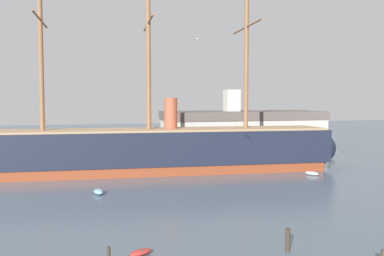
% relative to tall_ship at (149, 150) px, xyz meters
% --- Properties ---
extents(tall_ship, '(74.94, 17.51, 36.03)m').
position_rel_tall_ship_xyz_m(tall_ship, '(0.00, 0.00, 0.00)').
color(tall_ship, brown).
rests_on(tall_ship, ground).
extents(dinghy_foreground_left, '(2.18, 1.65, 0.47)m').
position_rel_tall_ship_xyz_m(dinghy_foreground_left, '(-7.36, -38.08, -3.69)').
color(dinghy_foreground_left, '#B22D28').
rests_on(dinghy_foreground_left, ground).
extents(dinghy_alongside_bow, '(1.53, 2.79, 0.63)m').
position_rel_tall_ship_xyz_m(dinghy_alongside_bow, '(-9.27, -14.56, -3.61)').
color(dinghy_alongside_bow, '#7FB2D6').
rests_on(dinghy_alongside_bow, ground).
extents(dinghy_alongside_stern, '(2.10, 2.59, 0.56)m').
position_rel_tall_ship_xyz_m(dinghy_alongside_stern, '(25.35, -9.60, -3.64)').
color(dinghy_alongside_stern, silver).
rests_on(dinghy_alongside_stern, ground).
extents(sailboat_far_right, '(1.62, 4.13, 5.25)m').
position_rel_tall_ship_xyz_m(sailboat_far_right, '(35.80, 4.47, -3.48)').
color(sailboat_far_right, gold).
rests_on(sailboat_far_right, ground).
extents(dinghy_distant_centre, '(2.56, 3.23, 0.70)m').
position_rel_tall_ship_xyz_m(dinghy_distant_centre, '(3.33, 13.47, -3.57)').
color(dinghy_distant_centre, gold).
rests_on(dinghy_distant_centre, ground).
extents(mooring_piling_right_pair, '(0.38, 0.38, 1.89)m').
position_rel_tall_ship_xyz_m(mooring_piling_right_pair, '(4.36, -40.38, -2.98)').
color(mooring_piling_right_pair, '#382B1E').
rests_on(mooring_piling_right_pair, ground).
extents(dockside_warehouse_right, '(39.94, 18.67, 14.73)m').
position_rel_tall_ship_xyz_m(dockside_warehouse_right, '(26.21, 22.57, 0.91)').
color(dockside_warehouse_right, '#565659').
rests_on(dockside_warehouse_right, ground).
extents(seagull_in_flight, '(0.41, 1.08, 0.13)m').
position_rel_tall_ship_xyz_m(seagull_in_flight, '(-0.09, -29.70, 14.51)').
color(seagull_in_flight, silver).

